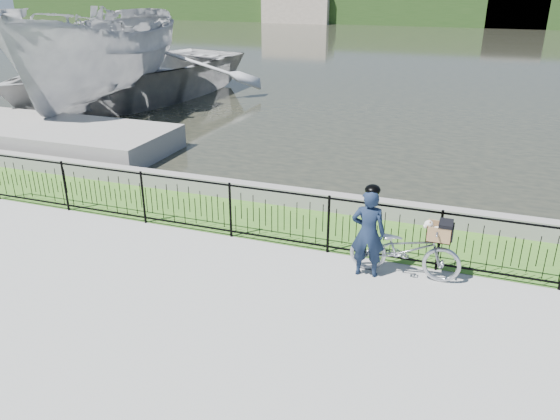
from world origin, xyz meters
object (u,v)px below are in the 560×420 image
at_px(bicycle_rig, 406,249).
at_px(dock, 21,133).
at_px(cyclist, 368,232).
at_px(boat_near, 100,58).
at_px(boat_far, 126,72).

bearing_deg(bicycle_rig, dock, 161.06).
bearing_deg(cyclist, dock, 159.27).
distance_m(dock, cyclist, 12.68).
bearing_deg(bicycle_rig, cyclist, -162.33).
xyz_separation_m(dock, bicycle_rig, (12.48, -4.28, 0.16)).
bearing_deg(dock, cyclist, -20.73).
relative_size(boat_near, boat_far, 0.81).
bearing_deg(bicycle_rig, boat_far, 139.98).
relative_size(bicycle_rig, cyclist, 1.14).
xyz_separation_m(boat_near, boat_far, (-0.65, 2.43, -0.89)).
distance_m(bicycle_rig, cyclist, 0.73).
bearing_deg(cyclist, bicycle_rig, 17.67).
relative_size(cyclist, boat_near, 0.15).
xyz_separation_m(dock, boat_near, (-0.01, 4.32, 1.77)).
xyz_separation_m(cyclist, boat_far, (-12.51, 11.24, 0.40)).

